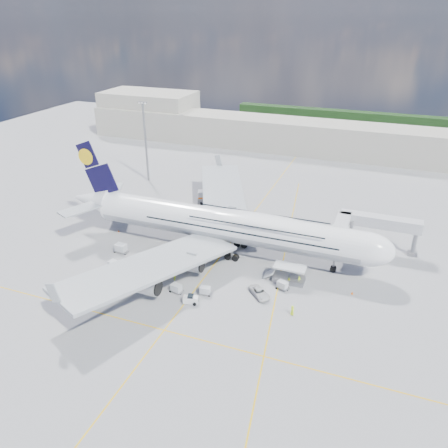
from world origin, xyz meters
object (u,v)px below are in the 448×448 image
(dolly_back, at_px, (114,265))
(crew_wing, at_px, (156,280))
(dolly_row_b, at_px, (139,256))
(service_van, at_px, (260,293))
(light_mast, at_px, (146,141))
(cone_wing_left_outer, at_px, (215,192))
(dolly_row_c, at_px, (176,288))
(crew_loader, at_px, (289,281))
(jet_bridge, at_px, (365,225))
(cone_wing_right_inner, at_px, (184,295))
(dolly_nose_far, at_px, (282,285))
(dolly_nose_near, at_px, (205,290))
(cone_wing_right_outer, at_px, (116,278))
(dolly_row_a, at_px, (121,248))
(baggage_tug, at_px, (191,299))
(catering_truck_inner, at_px, (208,198))
(crew_van, at_px, (292,310))
(crew_tug, at_px, (174,277))
(airliner, at_px, (226,225))
(cargo_loader, at_px, (288,276))
(cone_wing_left_inner, at_px, (196,213))
(catering_truck_outer, at_px, (214,181))
(cone_tail, at_px, (119,231))
(cone_nose, at_px, (352,293))
(crew_nose, at_px, (299,280))

(dolly_back, distance_m, crew_wing, 11.13)
(dolly_row_b, relative_size, service_van, 0.53)
(light_mast, bearing_deg, cone_wing_left_outer, -6.54)
(dolly_row_c, bearing_deg, light_mast, 136.53)
(crew_wing, bearing_deg, crew_loader, -49.01)
(jet_bridge, xyz_separation_m, cone_wing_right_inner, (-30.92, -30.46, -6.61))
(dolly_nose_far, bearing_deg, dolly_nose_near, -131.91)
(dolly_nose_far, distance_m, cone_wing_right_outer, 34.52)
(dolly_row_a, distance_m, cone_wing_right_outer, 11.28)
(crew_wing, bearing_deg, baggage_tug, -88.50)
(catering_truck_inner, bearing_deg, crew_wing, -106.09)
(jet_bridge, height_order, dolly_row_a, jet_bridge)
(service_van, bearing_deg, catering_truck_inner, 80.74)
(dolly_back, distance_m, cone_wing_right_inner, 18.69)
(crew_van, bearing_deg, crew_tug, 52.21)
(dolly_nose_near, distance_m, crew_van, 17.54)
(dolly_row_b, bearing_deg, airliner, 53.23)
(crew_tug, bearing_deg, crew_wing, -117.18)
(dolly_row_b, xyz_separation_m, catering_truck_inner, (3.17, 33.80, 1.57))
(light_mast, bearing_deg, cone_wing_right_inner, -54.51)
(cone_wing_right_inner, bearing_deg, dolly_nose_near, 29.44)
(cargo_loader, bearing_deg, dolly_row_c, -149.50)
(cargo_loader, bearing_deg, dolly_back, -166.16)
(dolly_nose_near, relative_size, crew_loader, 1.67)
(dolly_back, bearing_deg, cone_wing_left_inner, 96.65)
(light_mast, relative_size, service_van, 4.65)
(baggage_tug, bearing_deg, cone_wing_right_inner, 130.49)
(light_mast, bearing_deg, dolly_row_b, -63.00)
(airliner, relative_size, crew_wing, 44.27)
(catering_truck_outer, height_order, crew_loader, catering_truck_outer)
(jet_bridge, height_order, dolly_back, jet_bridge)
(light_mast, xyz_separation_m, service_van, (52.78, -49.16, -12.44))
(crew_tug, bearing_deg, crew_van, 17.75)
(airliner, xyz_separation_m, crew_loader, (17.01, -8.43, -6.04))
(dolly_nose_far, relative_size, crew_wing, 1.71)
(dolly_row_c, distance_m, dolly_back, 16.57)
(dolly_row_c, xyz_separation_m, service_van, (15.91, 4.69, -0.20))
(cone_wing_left_outer, bearing_deg, cone_tail, -111.89)
(dolly_row_a, relative_size, catering_truck_outer, 0.53)
(crew_wing, bearing_deg, dolly_row_c, -81.27)
(dolly_nose_near, height_order, cone_nose, dolly_nose_near)
(dolly_row_b, height_order, baggage_tug, baggage_tug)
(crew_van, bearing_deg, cone_wing_left_inner, 13.25)
(airliner, xyz_separation_m, dolly_row_b, (-17.46, -9.76, -6.58))
(crew_nose, distance_m, crew_wing, 29.47)
(catering_truck_inner, distance_m, crew_wing, 42.10)
(catering_truck_inner, bearing_deg, crew_nose, -67.15)
(catering_truck_outer, relative_size, service_van, 1.22)
(dolly_row_b, bearing_deg, dolly_nose_far, 23.26)
(jet_bridge, xyz_separation_m, dolly_row_a, (-51.96, -20.06, -5.69))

